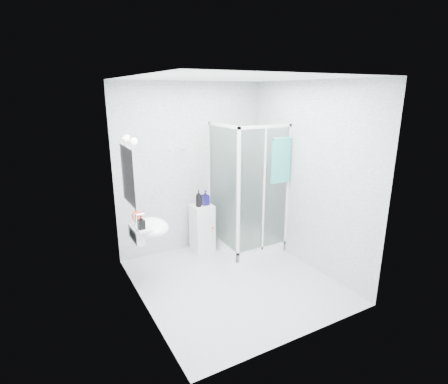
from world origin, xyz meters
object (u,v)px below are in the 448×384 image
shampoo_bottle_a (199,198)px  hand_towel (281,159)px  wall_basin (148,228)px  soap_dispenser_black (141,222)px  soap_dispenser_orange (137,214)px  shower_enclosure (245,223)px  storage_cabinet (202,228)px  shampoo_bottle_b (205,198)px

shampoo_bottle_a → hand_towel: bearing=-32.8°
wall_basin → hand_towel: hand_towel is taller
hand_towel → soap_dispenser_black: size_ratio=3.91×
soap_dispenser_orange → soap_dispenser_black: bearing=-96.0°
shower_enclosure → shampoo_bottle_a: size_ratio=7.71×
hand_towel → storage_cabinet: bearing=144.0°
shower_enclosure → shampoo_bottle_b: shower_enclosure is taller
shower_enclosure → hand_towel: size_ratio=2.99×
shampoo_bottle_a → shampoo_bottle_b: shampoo_bottle_a is taller
shower_enclosure → soap_dispenser_orange: shower_enclosure is taller
shower_enclosure → wall_basin: shower_enclosure is taller
storage_cabinet → soap_dispenser_black: (-1.16, -0.76, 0.57)m
wall_basin → soap_dispenser_orange: (-0.09, 0.17, 0.15)m
hand_towel → shower_enclosure: bearing=129.8°
shampoo_bottle_b → soap_dispenser_orange: size_ratio=1.40×
storage_cabinet → soap_dispenser_black: bearing=-148.3°
hand_towel → soap_dispenser_black: 2.19m
wall_basin → hand_towel: 2.11m
soap_dispenser_orange → shampoo_bottle_a: bearing=20.6°
shower_enclosure → wall_basin: 1.72m
shower_enclosure → hand_towel: (0.33, -0.40, 1.06)m
shower_enclosure → storage_cabinet: shower_enclosure is taller
hand_towel → wall_basin: bearing=177.6°
soap_dispenser_black → shower_enclosure: bearing=14.7°
shower_enclosure → soap_dispenser_black: size_ratio=11.69×
wall_basin → soap_dispenser_black: soap_dispenser_black is taller
shower_enclosure → soap_dispenser_orange: bearing=-175.3°
shower_enclosure → soap_dispenser_black: (-1.78, -0.47, 0.50)m
wall_basin → shampoo_bottle_b: wall_basin is taller
hand_towel → shampoo_bottle_a: hand_towel is taller
shower_enclosure → storage_cabinet: (-0.62, 0.29, -0.07)m
wall_basin → soap_dispenser_black: 0.25m
soap_dispenser_orange → hand_towel: bearing=-7.1°
shampoo_bottle_a → soap_dispenser_black: bearing=-146.6°
shampoo_bottle_a → soap_dispenser_black: (-1.09, -0.72, 0.06)m
storage_cabinet → shower_enclosure: bearing=-26.4°
hand_towel → shampoo_bottle_a: 1.36m
hand_towel → soap_dispenser_black: hand_towel is taller
shampoo_bottle_a → soap_dispenser_orange: bearing=-159.4°
hand_towel → shampoo_bottle_b: hand_towel is taller
shower_enclosure → wall_basin: size_ratio=3.57×
wall_basin → soap_dispenser_orange: soap_dispenser_orange is taller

